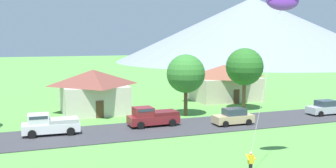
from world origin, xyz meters
The scene contains 11 objects.
road_strip centered at (0.00, 28.44, 0.04)m, with size 160.00×7.40×0.08m, color #38383D.
mountain_central_ridge centered at (79.07, 128.66, 12.69)m, with size 108.92×108.92×25.37m, color gray.
house_left_center centered at (19.47, 42.90, 2.69)m, with size 10.09×7.87×5.20m.
house_right_center centered at (-0.24, 39.97, 2.72)m, with size 8.13×8.53×5.25m.
tree_near_left centered at (9.51, 33.97, 4.93)m, with size 4.51×4.51×7.21m.
tree_left_of_center centered at (17.93, 34.83, 5.47)m, with size 4.71×4.71×7.85m.
parked_car_tan_west_end centered at (12.13, 27.44, 0.87)m, with size 4.22×2.12×1.68m.
parked_car_silver_mid_west centered at (25.05, 28.39, 0.87)m, with size 4.21×2.11×1.68m.
pickup_truck_maroon_west_side centered at (3.95, 29.77, 1.06)m, with size 5.25×2.42×1.99m.
pickup_truck_white_east_side centered at (-6.19, 29.64, 1.06)m, with size 5.26×2.45×1.99m.
kite_flyer_with_kite centered at (8.16, 14.54, 11.25)m, with size 4.52×2.08×12.40m.
Camera 1 is at (-8.53, -7.99, 9.00)m, focal length 42.06 mm.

